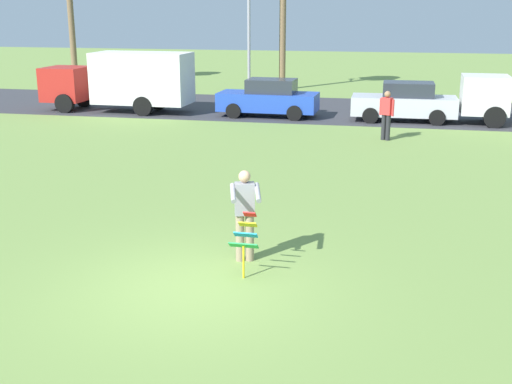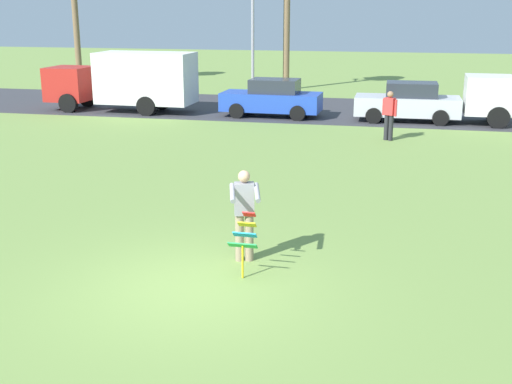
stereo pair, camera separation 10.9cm
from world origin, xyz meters
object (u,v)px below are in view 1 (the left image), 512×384
(streetlight_pole, at_px, (250,17))
(parked_car_silver, at_px, (405,102))
(person_walker_near, at_px, (387,114))
(parked_truck_red_cab, at_px, (125,80))
(person_kite_flyer, at_px, (245,212))
(parked_car_blue, at_px, (269,99))
(kite_held, at_px, (246,236))

(streetlight_pole, bearing_deg, parked_car_silver, -42.89)
(parked_car_silver, distance_m, person_walker_near, 4.22)
(parked_truck_red_cab, bearing_deg, streetlight_pole, 62.36)
(person_kite_flyer, xyz_separation_m, streetlight_pole, (-5.20, 23.95, 3.05))
(parked_car_blue, xyz_separation_m, person_walker_near, (5.00, -4.16, 0.16))
(parked_car_blue, distance_m, person_walker_near, 6.51)
(parked_car_silver, xyz_separation_m, streetlight_pole, (-8.17, 7.59, 3.22))
(person_kite_flyer, xyz_separation_m, parked_truck_red_cab, (-9.18, 16.36, 0.46))
(streetlight_pole, bearing_deg, person_walker_near, -57.40)
(person_kite_flyer, xyz_separation_m, person_walker_near, (2.31, 12.20, -0.02))
(person_kite_flyer, xyz_separation_m, parked_car_silver, (2.97, 16.36, -0.18))
(kite_held, height_order, parked_car_blue, parked_car_blue)
(person_kite_flyer, height_order, parked_truck_red_cab, parked_truck_red_cab)
(kite_held, xyz_separation_m, parked_car_blue, (-2.85, 16.99, 0.06))
(parked_truck_red_cab, height_order, parked_car_silver, parked_truck_red_cab)
(parked_car_silver, height_order, streetlight_pole, streetlight_pole)
(parked_car_silver, xyz_separation_m, person_walker_near, (-0.66, -4.16, 0.16))
(parked_car_silver, bearing_deg, parked_car_blue, -179.99)
(parked_car_blue, bearing_deg, parked_car_silver, 0.01)
(person_kite_flyer, bearing_deg, streetlight_pole, 102.26)
(kite_held, bearing_deg, parked_truck_red_cab, 118.79)
(person_walker_near, bearing_deg, parked_car_silver, 81.05)
(parked_truck_red_cab, relative_size, parked_car_silver, 1.60)
(streetlight_pole, bearing_deg, kite_held, -77.69)
(kite_held, bearing_deg, parked_car_blue, 99.52)
(person_kite_flyer, bearing_deg, person_walker_near, 79.27)
(person_kite_flyer, bearing_deg, parked_car_blue, 99.34)
(person_kite_flyer, height_order, parked_car_blue, person_kite_flyer)
(parked_car_silver, bearing_deg, parked_truck_red_cab, 180.00)
(parked_car_blue, height_order, person_walker_near, person_walker_near)
(parked_car_silver, height_order, person_walker_near, person_walker_near)
(person_kite_flyer, distance_m, parked_car_blue, 16.58)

